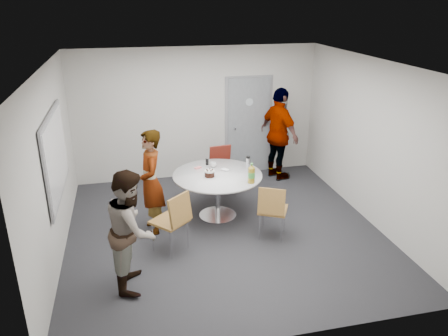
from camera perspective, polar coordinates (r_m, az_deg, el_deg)
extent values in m
plane|color=black|center=(7.26, 0.02, -8.20)|extent=(5.00, 5.00, 0.00)
plane|color=silver|center=(6.37, 0.02, 13.41)|extent=(5.00, 5.00, 0.00)
plane|color=beige|center=(9.04, -3.57, 7.09)|extent=(5.00, 0.00, 5.00)
plane|color=beige|center=(6.63, -21.54, 0.12)|extent=(0.00, 5.00, 5.00)
plane|color=beige|center=(7.62, 18.69, 3.21)|extent=(0.00, 5.00, 5.00)
plane|color=beige|center=(4.51, 7.25, -8.61)|extent=(5.00, 0.00, 5.00)
cube|color=slate|center=(9.33, 3.21, 5.49)|extent=(0.90, 0.05, 2.05)
cube|color=gray|center=(9.36, 3.17, 5.54)|extent=(1.02, 0.04, 2.12)
cylinder|color=#B2BFC6|center=(9.17, 3.33, 8.59)|extent=(0.16, 0.01, 0.16)
cylinder|color=silver|center=(9.20, 1.39, 5.25)|extent=(0.04, 0.14, 0.04)
cube|color=gray|center=(6.78, -21.15, 1.54)|extent=(0.03, 1.90, 1.25)
cube|color=white|center=(6.77, -20.98, 1.55)|extent=(0.01, 1.78, 1.13)
cylinder|color=silver|center=(7.39, -0.86, -0.92)|extent=(1.52, 1.52, 0.03)
cylinder|color=silver|center=(7.55, -0.84, -3.63)|extent=(0.09, 0.09, 0.74)
cylinder|color=silver|center=(7.72, -0.82, -6.17)|extent=(0.65, 0.65, 0.02)
cylinder|color=silver|center=(7.28, -1.90, -1.15)|extent=(0.22, 0.22, 0.01)
cylinder|color=black|center=(7.26, -1.90, -0.81)|extent=(0.16, 0.16, 0.09)
cylinder|color=silver|center=(7.24, -1.91, -0.40)|extent=(0.17, 0.17, 0.02)
cylinder|color=olive|center=(7.02, 3.60, -0.97)|extent=(0.11, 0.11, 0.26)
cylinder|color=green|center=(7.01, 3.60, -0.89)|extent=(0.12, 0.12, 0.10)
cone|color=olive|center=(6.96, 3.63, 0.20)|extent=(0.11, 0.11, 0.05)
cylinder|color=#499543|center=(6.95, 3.64, 0.51)|extent=(0.04, 0.04, 0.03)
imported|color=white|center=(7.70, -1.39, 0.48)|extent=(0.16, 0.16, 0.09)
cylinder|color=black|center=(7.78, -2.22, 0.86)|extent=(0.06, 0.06, 0.13)
cylinder|color=silver|center=(7.62, 3.15, 0.64)|extent=(0.07, 0.07, 0.19)
cylinder|color=black|center=(7.58, 3.16, 1.42)|extent=(0.07, 0.07, 0.03)
cube|color=#F27979|center=(7.65, -3.43, 0.04)|extent=(0.14, 0.11, 0.02)
ellipsoid|color=white|center=(7.54, 0.11, -0.22)|extent=(0.17, 0.17, 0.03)
cube|color=brown|center=(6.57, -7.13, -6.88)|extent=(0.65, 0.65, 0.04)
cube|color=brown|center=(6.33, -5.76, -5.45)|extent=(0.39, 0.36, 0.44)
cylinder|color=silver|center=(6.92, -7.15, -7.65)|extent=(0.02, 0.02, 0.49)
cylinder|color=silver|center=(6.69, -9.29, -8.87)|extent=(0.02, 0.02, 0.49)
cylinder|color=silver|center=(6.71, -4.77, -8.57)|extent=(0.02, 0.02, 0.49)
cylinder|color=silver|center=(6.47, -6.90, -9.89)|extent=(0.02, 0.02, 0.49)
cube|color=brown|center=(6.96, 6.40, -5.42)|extent=(0.58, 0.58, 0.04)
cube|color=brown|center=(6.67, 6.23, -4.39)|extent=(0.41, 0.27, 0.41)
cylinder|color=silver|center=(7.20, 7.91, -6.59)|extent=(0.02, 0.02, 0.46)
cylinder|color=silver|center=(7.24, 5.14, -6.30)|extent=(0.02, 0.02, 0.46)
cylinder|color=silver|center=(6.89, 7.56, -7.92)|extent=(0.02, 0.02, 0.46)
cylinder|color=silver|center=(6.93, 4.67, -7.62)|extent=(0.02, 0.02, 0.46)
cube|color=maroon|center=(8.35, -0.06, -0.42)|extent=(0.49, 0.49, 0.04)
cube|color=maroon|center=(8.45, -0.52, 1.62)|extent=(0.43, 0.14, 0.42)
cylinder|color=silver|center=(8.24, -0.83, -2.55)|extent=(0.02, 0.02, 0.48)
cylinder|color=silver|center=(8.35, 1.52, -2.22)|extent=(0.02, 0.02, 0.48)
cylinder|color=silver|center=(8.55, -1.59, -1.62)|extent=(0.02, 0.02, 0.48)
cylinder|color=silver|center=(8.66, 0.68, -1.31)|extent=(0.02, 0.02, 0.48)
imported|color=#A5C6EA|center=(7.01, -9.53, -1.84)|extent=(0.43, 0.64, 1.71)
imported|color=white|center=(5.78, -11.97, -7.85)|extent=(0.70, 0.85, 1.63)
imported|color=black|center=(9.03, 7.22, 4.37)|extent=(0.80, 1.22, 1.92)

